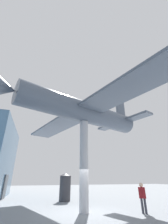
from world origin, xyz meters
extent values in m
plane|color=gray|center=(0.00, 0.00, 0.00)|extent=(80.00, 80.00, 0.00)
cube|color=#51565B|center=(8.91, 5.94, 1.15)|extent=(1.80, 0.12, 2.30)
cylinder|color=#B7B7BC|center=(0.00, 0.00, 2.96)|extent=(0.60, 0.60, 5.92)
cylinder|color=#4C5666|center=(0.00, 0.00, 6.74)|extent=(4.99, 10.26, 1.65)
cube|color=#4C5666|center=(0.00, 0.00, 6.74)|extent=(17.94, 8.21, 0.18)
cube|color=#4C5666|center=(1.51, -4.27, 6.87)|extent=(5.83, 2.89, 0.18)
cube|color=#4C5666|center=(1.51, -4.27, 8.06)|extent=(0.54, 1.10, 2.32)
cone|color=#4C5666|center=(-1.91, 5.40, 6.74)|extent=(1.70, 1.54, 1.40)
cylinder|color=#383842|center=(-1.29, -3.52, 0.40)|extent=(0.14, 0.14, 0.81)
cylinder|color=#383842|center=(-1.17, -3.38, 0.40)|extent=(0.14, 0.14, 0.81)
cube|color=maroon|center=(-1.23, -3.45, 1.12)|extent=(0.43, 0.45, 0.62)
sphere|color=beige|center=(-1.23, -3.45, 1.56)|extent=(0.25, 0.25, 0.25)
cylinder|color=#333338|center=(5.42, 0.20, 1.08)|extent=(1.05, 1.05, 2.16)
cone|color=#2D2D33|center=(5.42, 0.20, 2.29)|extent=(1.20, 1.20, 0.26)
camera|label=1|loc=(-10.32, 3.21, 1.96)|focal=24.00mm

